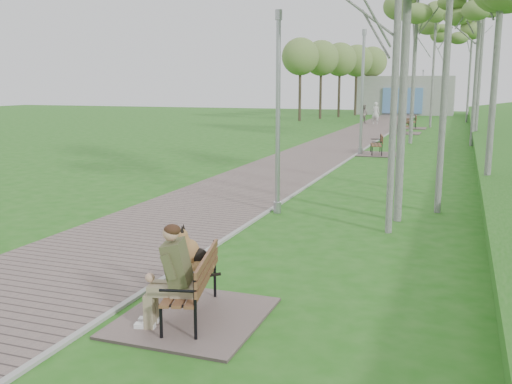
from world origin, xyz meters
TOP-DOWN VIEW (x-y plane):
  - ground at (0.00, 0.00)m, footprint 120.00×120.00m
  - walkway at (-1.75, 21.50)m, footprint 3.50×67.00m
  - kerb at (0.00, 21.50)m, footprint 0.10×67.00m
  - building_north at (-1.50, 50.97)m, footprint 10.00×5.20m
  - bench_main at (1.04, -5.94)m, footprint 1.86×2.07m
  - bench_second at (0.83, 13.61)m, footprint 1.81×2.01m
  - bench_third at (0.91, 25.77)m, footprint 1.98×2.20m
  - bench_far at (1.04, 30.33)m, footprint 1.92×2.13m
  - lamp_post_near at (0.24, 0.70)m, footprint 0.19×0.19m
  - lamp_post_second at (0.15, 13.37)m, footprint 0.21×0.21m
  - lamp_post_third at (0.30, 30.71)m, footprint 0.20×0.20m
  - lamp_post_far at (0.34, 49.55)m, footprint 0.18×0.18m
  - pedestrian_near at (-2.10, 33.64)m, footprint 0.72×0.54m
  - pedestrian_far at (-3.20, 34.60)m, footprint 0.91×0.82m
  - birch_far_b at (2.21, 31.81)m, footprint 2.79×2.79m
  - birch_far_c at (4.76, 38.74)m, footprint 2.92×2.92m
  - birch_distant_a at (3.14, 36.78)m, footprint 2.49×2.49m

SIDE VIEW (x-z plane):
  - ground at x=0.00m, z-range 0.00..0.00m
  - walkway at x=-1.75m, z-range 0.00..0.04m
  - kerb at x=0.00m, z-range 0.00..0.05m
  - bench_second at x=0.83m, z-range -0.35..0.76m
  - bench_far at x=1.04m, z-range -0.37..0.81m
  - bench_third at x=0.91m, z-range -0.38..0.83m
  - bench_main at x=1.04m, z-range -0.36..1.27m
  - pedestrian_far at x=-3.20m, z-range 0.00..1.53m
  - pedestrian_near at x=-2.10m, z-range 0.00..1.78m
  - building_north at x=-1.50m, z-range -0.01..3.99m
  - lamp_post_far at x=0.34m, z-range -0.15..4.48m
  - lamp_post_near at x=0.24m, z-range -0.16..4.71m
  - lamp_post_third at x=0.30m, z-range -0.17..4.95m
  - lamp_post_second at x=0.15m, z-range -0.18..5.35m
  - birch_far_b at x=2.21m, z-range 2.59..11.69m
  - birch_distant_a at x=3.14m, z-range 2.60..11.72m
  - birch_far_c at x=4.76m, z-range 3.01..13.57m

